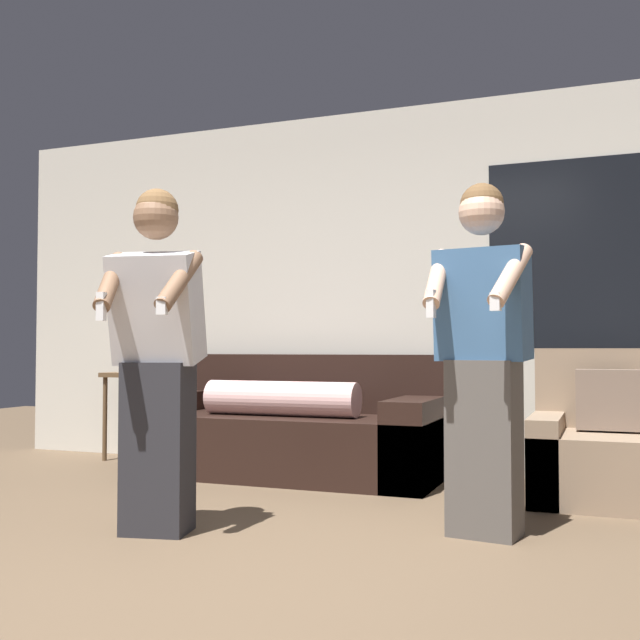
# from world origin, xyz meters

# --- Properties ---
(ground_plane) EXTENTS (14.00, 14.00, 0.00)m
(ground_plane) POSITION_xyz_m (0.00, 0.00, 0.00)
(ground_plane) COLOR brown
(wall_back) EXTENTS (6.63, 0.07, 2.70)m
(wall_back) POSITION_xyz_m (0.02, 3.12, 1.35)
(wall_back) COLOR beige
(wall_back) RESTS_ON ground_plane
(couch) EXTENTS (2.15, 0.90, 0.85)m
(couch) POSITION_xyz_m (-0.63, 2.64, 0.31)
(couch) COLOR black
(couch) RESTS_ON ground_plane
(armchair) EXTENTS (0.87, 0.87, 0.90)m
(armchair) POSITION_xyz_m (1.49, 2.51, 0.30)
(armchair) COLOR #937A60
(armchair) RESTS_ON ground_plane
(side_table) EXTENTS (0.44, 0.37, 0.86)m
(side_table) POSITION_xyz_m (-2.11, 2.88, 0.56)
(side_table) COLOR brown
(side_table) RESTS_ON ground_plane
(person_left) EXTENTS (0.48, 0.56, 1.68)m
(person_left) POSITION_xyz_m (-0.57, 0.85, 0.86)
(person_left) COLOR #28282D
(person_left) RESTS_ON ground_plane
(person_right) EXTENTS (0.49, 0.51, 1.71)m
(person_right) POSITION_xyz_m (0.93, 1.39, 0.87)
(person_right) COLOR #56514C
(person_right) RESTS_ON ground_plane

